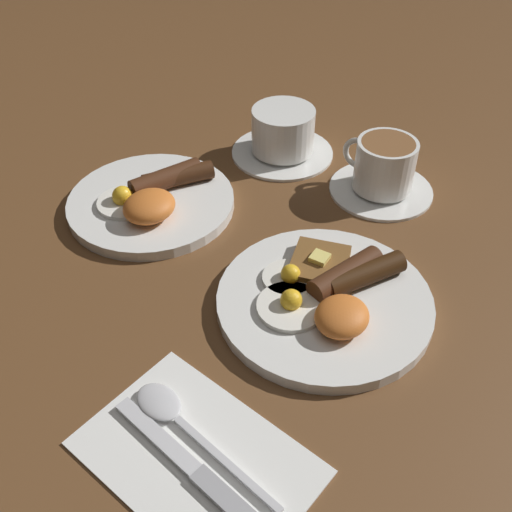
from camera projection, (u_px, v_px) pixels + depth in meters
ground_plane at (324, 306)px, 0.68m from camera, size 3.00×3.00×0.00m
breakfast_plate_near at (327, 297)px, 0.67m from camera, size 0.24×0.24×0.04m
breakfast_plate_far at (153, 199)px, 0.81m from camera, size 0.23×0.23×0.05m
teacup_near at (383, 171)px, 0.83m from camera, size 0.15×0.15×0.08m
teacup_far at (283, 135)px, 0.90m from camera, size 0.16×0.16×0.07m
napkin at (198, 457)px, 0.54m from camera, size 0.16×0.22×0.01m
knife at (198, 473)px, 0.52m from camera, size 0.04×0.19×0.01m
spoon at (172, 413)px, 0.56m from camera, size 0.05×0.18×0.01m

